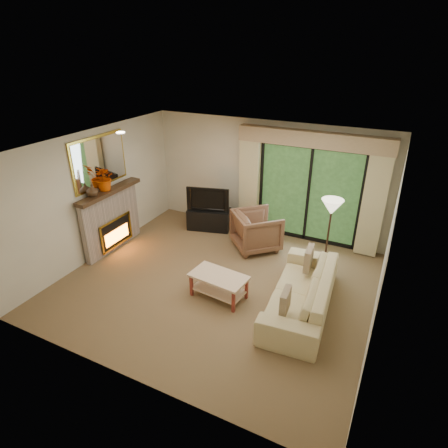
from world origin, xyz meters
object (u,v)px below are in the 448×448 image
at_px(sofa, 301,291).
at_px(coffee_table, 219,286).
at_px(media_console, 209,219).
at_px(armchair, 256,231).

height_order(sofa, coffee_table, sofa).
distance_m(sofa, coffee_table, 1.43).
bearing_deg(media_console, coffee_table, -73.46).
xyz_separation_m(sofa, coffee_table, (-1.38, -0.34, -0.12)).
relative_size(media_console, coffee_table, 1.02).
xyz_separation_m(armchair, coffee_table, (0.07, -1.93, -0.20)).
xyz_separation_m(media_console, coffee_table, (1.44, -2.32, -0.03)).
bearing_deg(coffee_table, sofa, 20.00).
bearing_deg(coffee_table, media_console, 128.11).
distance_m(media_console, armchair, 1.44).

